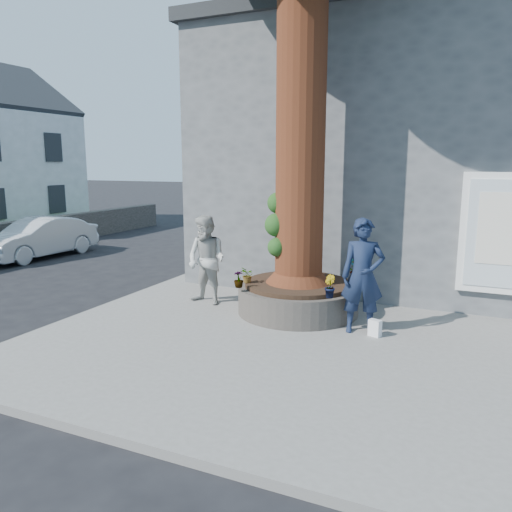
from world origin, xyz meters
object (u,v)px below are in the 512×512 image
at_px(woman, 207,260).
at_px(car_silver, 39,238).
at_px(man, 363,276).
at_px(planter, 298,297).

distance_m(woman, car_silver, 8.13).
bearing_deg(car_silver, man, -14.09).
bearing_deg(man, woman, 156.31).
height_order(planter, man, man).
height_order(planter, woman, woman).
xyz_separation_m(woman, car_silver, (-7.64, 2.76, -0.39)).
bearing_deg(planter, man, -25.04).
xyz_separation_m(planter, woman, (-1.90, -0.18, 0.61)).
bearing_deg(woman, planter, 15.16).
bearing_deg(woman, man, 1.85).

